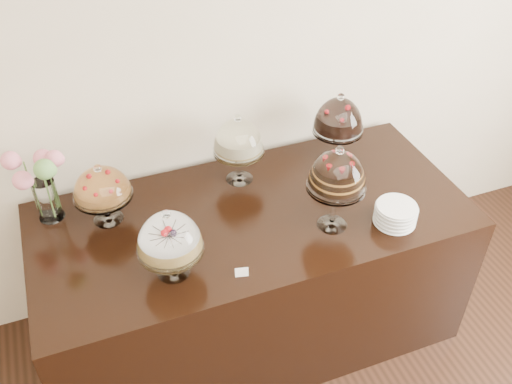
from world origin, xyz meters
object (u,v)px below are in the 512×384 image
object	(u,v)px
cake_stand_dark_choco	(339,118)
flower_vase	(40,180)
display_counter	(253,275)
cake_stand_cheesecake	(238,139)
cake_stand_fruit_tart	(101,186)
plate_stack	(396,214)
cake_stand_choco_layer	(337,174)
cake_stand_sugar_sponge	(169,237)

from	to	relation	value
cake_stand_dark_choco	flower_vase	distance (m)	1.56
display_counter	flower_vase	bearing A→B (deg)	160.61
cake_stand_cheesecake	cake_stand_fruit_tart	xyz separation A→B (m)	(-0.72, -0.08, -0.05)
cake_stand_cheesecake	plate_stack	size ratio (longest dim) A/B	1.99
display_counter	cake_stand_cheesecake	world-z (taller)	cake_stand_cheesecake
cake_stand_choco_layer	cake_stand_fruit_tart	xyz separation A→B (m)	(-1.02, 0.43, -0.11)
flower_vase	cake_stand_cheesecake	bearing A→B (deg)	-2.11
cake_stand_sugar_sponge	cake_stand_fruit_tart	bearing A→B (deg)	114.69
cake_stand_fruit_tart	flower_vase	xyz separation A→B (m)	(-0.27, 0.11, 0.03)
cake_stand_sugar_sponge	cake_stand_cheesecake	size ratio (longest dim) A/B	0.90
cake_stand_sugar_sponge	cake_stand_choco_layer	bearing A→B (deg)	2.15
plate_stack	flower_vase	bearing A→B (deg)	157.90
cake_stand_sugar_sponge	cake_stand_dark_choco	size ratio (longest dim) A/B	0.88
cake_stand_cheesecake	plate_stack	xyz separation A→B (m)	(0.60, -0.61, -0.20)
cake_stand_dark_choco	cake_stand_fruit_tart	bearing A→B (deg)	-177.00
cake_stand_cheesecake	cake_stand_fruit_tart	distance (m)	0.73
display_counter	plate_stack	xyz separation A→B (m)	(0.63, -0.31, 0.50)
cake_stand_fruit_tart	cake_stand_sugar_sponge	bearing A→B (deg)	-65.31
cake_stand_dark_choco	cake_stand_sugar_sponge	bearing A→B (deg)	-153.71
cake_stand_choco_layer	cake_stand_dark_choco	world-z (taller)	cake_stand_choco_layer
cake_stand_sugar_sponge	flower_vase	bearing A→B (deg)	129.68
cake_stand_cheesecake	cake_stand_dark_choco	bearing A→B (deg)	-0.84
cake_stand_cheesecake	plate_stack	world-z (taller)	cake_stand_cheesecake
cake_stand_choco_layer	plate_stack	size ratio (longest dim) A/B	2.29
flower_vase	cake_stand_dark_choco	bearing A→B (deg)	-1.65
display_counter	cake_stand_sugar_sponge	xyz separation A→B (m)	(-0.47, -0.24, 0.67)
display_counter	cake_stand_fruit_tart	distance (m)	0.97
cake_stand_choco_layer	flower_vase	world-z (taller)	cake_stand_choco_layer
cake_stand_fruit_tart	plate_stack	world-z (taller)	cake_stand_fruit_tart
cake_stand_dark_choco	cake_stand_cheesecake	bearing A→B (deg)	179.16
cake_stand_fruit_tart	cake_stand_cheesecake	bearing A→B (deg)	6.04
cake_stand_choco_layer	flower_vase	distance (m)	1.40
display_counter	cake_stand_dark_choco	world-z (taller)	cake_stand_dark_choco
cake_stand_sugar_sponge	plate_stack	distance (m)	1.12
display_counter	cake_stand_sugar_sponge	bearing A→B (deg)	-152.61
display_counter	cake_stand_fruit_tart	bearing A→B (deg)	162.04
display_counter	cake_stand_cheesecake	bearing A→B (deg)	83.11
display_counter	cake_stand_choco_layer	bearing A→B (deg)	-32.34
cake_stand_choco_layer	plate_stack	distance (m)	0.41
cake_stand_sugar_sponge	cake_stand_fruit_tart	xyz separation A→B (m)	(-0.21, 0.47, -0.01)
cake_stand_sugar_sponge	display_counter	bearing A→B (deg)	27.39
cake_stand_dark_choco	cake_stand_fruit_tart	xyz separation A→B (m)	(-1.29, -0.07, -0.05)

